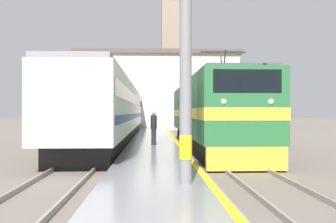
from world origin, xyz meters
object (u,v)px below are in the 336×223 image
locomotive_train (209,114)px  catenary_mast (188,17)px  passenger_train (125,111)px  person_on_platform (154,127)px  clock_tower (174,27)px

locomotive_train → catenary_mast: bearing=-100.5°
passenger_train → person_on_platform: (2.78, -17.37, -0.90)m
catenary_mast → person_on_platform: (-0.81, 11.44, -3.16)m
locomotive_train → person_on_platform: locomotive_train is taller
catenary_mast → person_on_platform: size_ratio=4.61×
passenger_train → catenary_mast: size_ratio=6.15×
locomotive_train → person_on_platform: 3.32m
catenary_mast → locomotive_train: bearing=79.5°
catenary_mast → clock_tower: clock_tower is taller
clock_tower → catenary_mast: bearing=-92.8°
passenger_train → person_on_platform: passenger_train is taller
clock_tower → passenger_train: bearing=-105.9°
catenary_mast → clock_tower: bearing=87.2°
passenger_train → clock_tower: (6.06, 21.25, 12.88)m
passenger_train → locomotive_train: bearing=-70.3°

